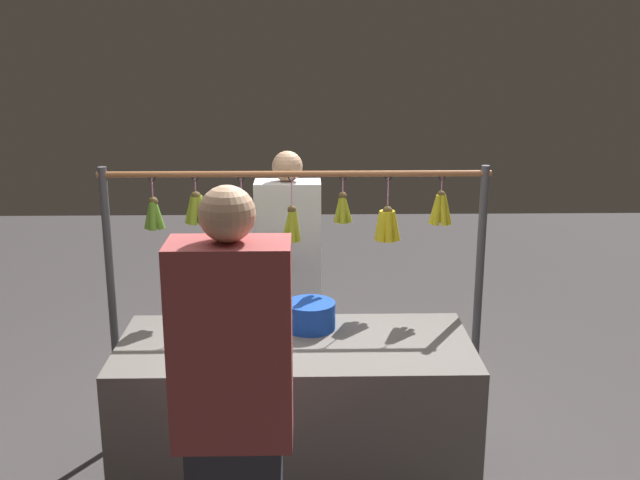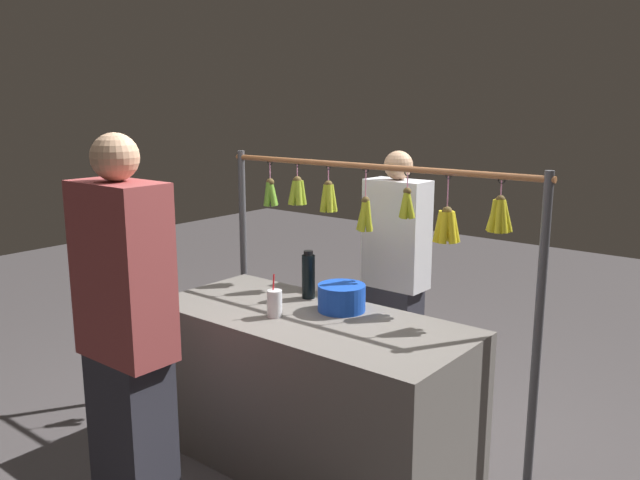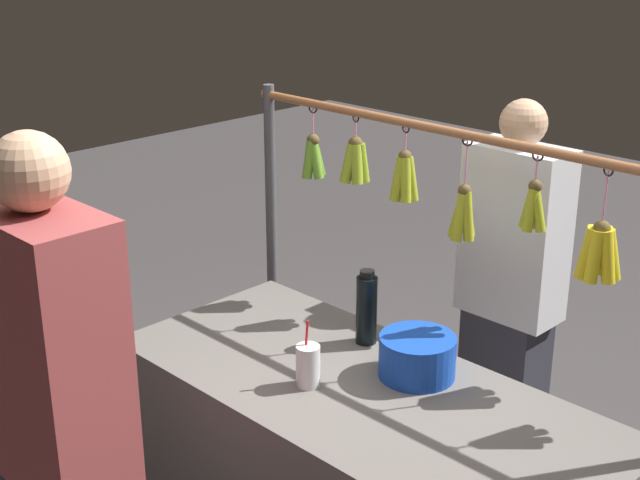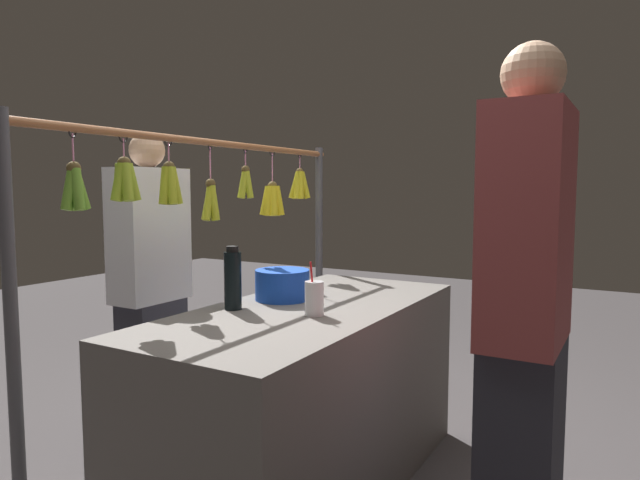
# 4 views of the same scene
# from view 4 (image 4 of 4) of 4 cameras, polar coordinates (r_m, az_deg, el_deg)

# --- Properties ---
(market_counter) EXTENTS (1.67, 0.74, 0.81)m
(market_counter) POSITION_cam_4_polar(r_m,az_deg,el_deg) (2.51, -1.36, -15.84)
(market_counter) COLOR #66605B
(market_counter) RESTS_ON ground
(display_rack) EXTENTS (2.02, 0.14, 1.56)m
(display_rack) POSITION_cam_4_polar(r_m,az_deg,el_deg) (2.66, -10.56, 1.59)
(display_rack) COLOR #4C4C51
(display_rack) RESTS_ON ground
(water_bottle) EXTENTS (0.07, 0.07, 0.27)m
(water_bottle) POSITION_cam_4_polar(r_m,az_deg,el_deg) (2.35, -8.91, -3.99)
(water_bottle) COLOR black
(water_bottle) RESTS_ON market_counter
(blue_bucket) EXTENTS (0.25, 0.25, 0.14)m
(blue_bucket) POSITION_cam_4_polar(r_m,az_deg,el_deg) (2.54, -3.87, -4.58)
(blue_bucket) COLOR blue
(blue_bucket) RESTS_ON market_counter
(drink_cup) EXTENTS (0.08, 0.08, 0.22)m
(drink_cup) POSITION_cam_4_polar(r_m,az_deg,el_deg) (2.22, -0.59, -5.98)
(drink_cup) COLOR silver
(drink_cup) RESTS_ON market_counter
(vendor_person) EXTENTS (0.38, 0.20, 1.58)m
(vendor_person) POSITION_cam_4_polar(r_m,az_deg,el_deg) (2.92, -16.90, -5.35)
(vendor_person) COLOR #2D2D38
(vendor_person) RESTS_ON ground
(customer_person) EXTENTS (0.41, 0.22, 1.74)m
(customer_person) POSITION_cam_4_polar(r_m,az_deg,el_deg) (1.87, 20.16, -8.78)
(customer_person) COLOR #2D2D38
(customer_person) RESTS_ON ground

